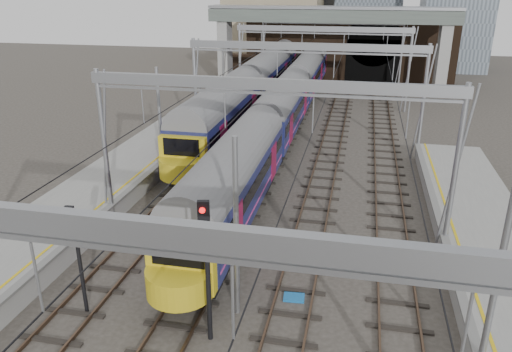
% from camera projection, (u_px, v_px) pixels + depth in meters
% --- Properties ---
extents(ground, '(160.00, 160.00, 0.00)m').
position_uv_depth(ground, '(223.00, 347.00, 17.22)').
color(ground, '#38332D').
rests_on(ground, ground).
extents(platform_left, '(4.32, 55.00, 1.12)m').
position_uv_depth(platform_left, '(9.00, 263.00, 21.28)').
color(platform_left, gray).
rests_on(platform_left, ground).
extents(tracks, '(14.40, 80.00, 0.22)m').
position_uv_depth(tracks, '(288.00, 185.00, 30.88)').
color(tracks, '#4C3828').
rests_on(tracks, ground).
extents(overhead_line, '(16.80, 80.00, 8.00)m').
position_uv_depth(overhead_line, '(305.00, 63.00, 34.42)').
color(overhead_line, gray).
rests_on(overhead_line, ground).
extents(retaining_wall, '(28.00, 2.75, 9.00)m').
position_uv_depth(retaining_wall, '(344.00, 45.00, 62.70)').
color(retaining_wall, black).
rests_on(retaining_wall, ground).
extents(overbridge, '(28.00, 3.00, 9.25)m').
position_uv_depth(overbridge, '(331.00, 25.00, 56.50)').
color(overbridge, gray).
rests_on(overbridge, ground).
extents(train_main, '(2.69, 62.15, 4.66)m').
position_uv_depth(train_main, '(296.00, 90.00, 46.26)').
color(train_main, black).
rests_on(train_main, ground).
extents(train_second, '(2.94, 50.93, 5.01)m').
position_uv_depth(train_second, '(265.00, 76.00, 52.22)').
color(train_second, black).
rests_on(train_second, ground).
extents(signal_near_left, '(0.33, 0.45, 4.49)m').
position_uv_depth(signal_near_left, '(76.00, 246.00, 18.00)').
color(signal_near_left, black).
rests_on(signal_near_left, ground).
extents(signal_near_centre, '(0.41, 0.49, 5.41)m').
position_uv_depth(signal_near_centre, '(207.00, 256.00, 16.36)').
color(signal_near_centre, black).
rests_on(signal_near_centre, ground).
extents(equip_cover_a, '(1.06, 0.87, 0.11)m').
position_uv_depth(equip_cover_a, '(314.00, 255.00, 22.87)').
color(equip_cover_a, '#1763AD').
rests_on(equip_cover_a, ground).
extents(equip_cover_b, '(0.96, 0.79, 0.10)m').
position_uv_depth(equip_cover_b, '(204.00, 268.00, 21.86)').
color(equip_cover_b, '#1763AD').
rests_on(equip_cover_b, ground).
extents(equip_cover_c, '(0.86, 0.64, 0.10)m').
position_uv_depth(equip_cover_c, '(294.00, 297.00, 19.83)').
color(equip_cover_c, '#1763AD').
rests_on(equip_cover_c, ground).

